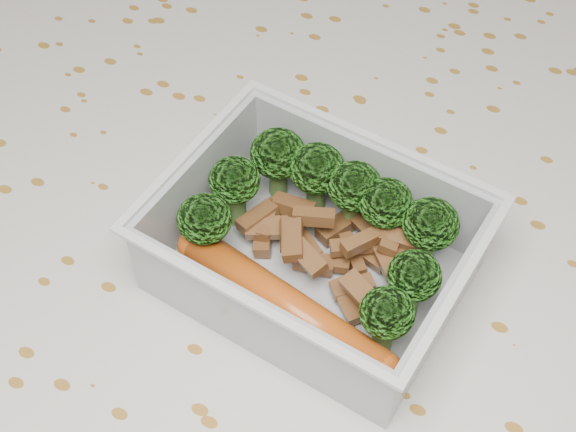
% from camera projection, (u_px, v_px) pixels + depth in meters
% --- Properties ---
extents(dining_table, '(1.40, 0.90, 0.75)m').
position_uv_depth(dining_table, '(284.00, 309.00, 0.56)').
color(dining_table, brown).
rests_on(dining_table, ground).
extents(tablecloth, '(1.46, 0.96, 0.19)m').
position_uv_depth(tablecloth, '(284.00, 269.00, 0.52)').
color(tablecloth, silver).
rests_on(tablecloth, dining_table).
extents(lunch_container, '(0.18, 0.15, 0.06)m').
position_uv_depth(lunch_container, '(314.00, 255.00, 0.46)').
color(lunch_container, silver).
rests_on(lunch_container, tablecloth).
extents(broccoli_florets, '(0.15, 0.10, 0.05)m').
position_uv_depth(broccoli_florets, '(330.00, 210.00, 0.46)').
color(broccoli_florets, '#608C3F').
rests_on(broccoli_florets, lunch_container).
extents(meat_pile, '(0.11, 0.07, 0.03)m').
position_uv_depth(meat_pile, '(325.00, 243.00, 0.47)').
color(meat_pile, brown).
rests_on(meat_pile, lunch_container).
extents(sausage, '(0.15, 0.05, 0.02)m').
position_uv_depth(sausage, '(284.00, 306.00, 0.44)').
color(sausage, '#BA4C13').
rests_on(sausage, lunch_container).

